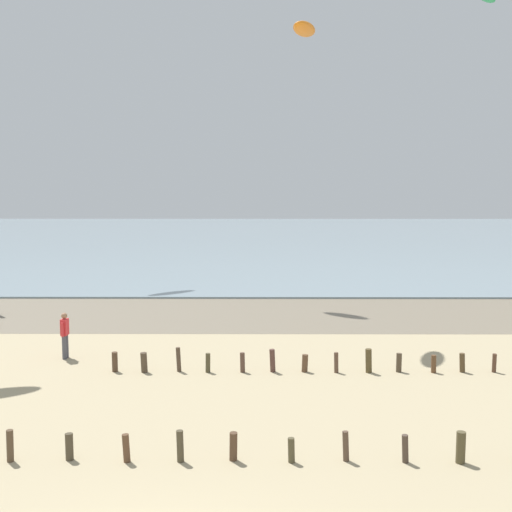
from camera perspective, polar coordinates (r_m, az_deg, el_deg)
wet_sand_strip at (r=32.41m, az=-2.94°, el=-5.04°), size 120.00×8.27×0.01m
sea at (r=71.14m, az=-1.17°, el=1.46°), size 160.00×70.00×0.10m
groyne_near at (r=16.14m, az=4.73°, el=-16.17°), size 14.73×0.35×0.77m
groyne_mid at (r=22.97m, az=4.92°, el=-9.11°), size 14.34×0.33×0.85m
person_by_waterline at (r=25.42m, az=-16.20°, el=-6.49°), size 0.24×0.57×1.71m
kite_aloft_0 at (r=30.02m, az=4.21°, el=18.98°), size 1.61×2.49×0.66m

